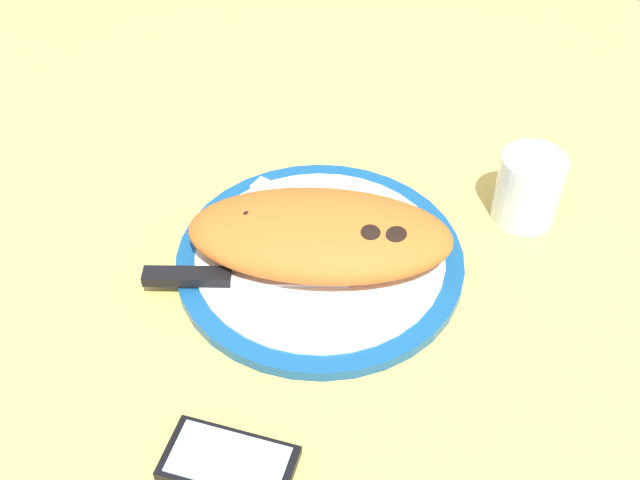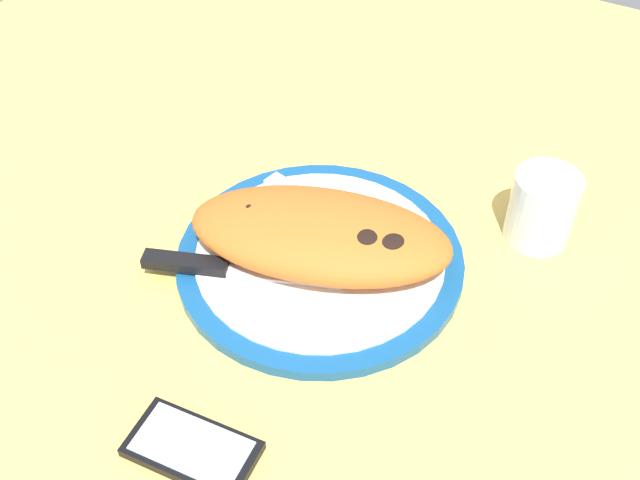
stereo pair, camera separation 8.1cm
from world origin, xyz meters
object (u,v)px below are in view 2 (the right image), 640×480
knife (211,267)px  water_glass (541,211)px  plate (320,259)px  calzone (322,233)px  smartphone (192,449)px  fork (313,203)px

knife → water_glass: size_ratio=2.47×
water_glass → plate: bearing=39.8°
water_glass → knife: bearing=40.3°
calzone → smartphone: size_ratio=2.60×
knife → smartphone: (-10.27, 17.74, -1.55)cm
calzone → water_glass: (-19.02, -15.55, -0.78)cm
smartphone → water_glass: water_glass is taller
plate → fork: 8.01cm
calzone → smartphone: 26.11cm
knife → smartphone: size_ratio=1.74×
knife → calzone: bearing=-137.5°
smartphone → water_glass: bearing=-113.0°
smartphone → knife: bearing=-59.9°
plate → calzone: calzone is taller
plate → knife: 11.76cm
fork → water_glass: bearing=-158.4°
plate → smartphone: (-1.51, 25.48, -0.22)cm
knife → water_glass: (-27.79, -23.59, 1.55)cm
fork → knife: size_ratio=0.83×
knife → water_glass: bearing=-139.7°
calzone → knife: bearing=42.5°
fork → water_glass: 25.45cm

